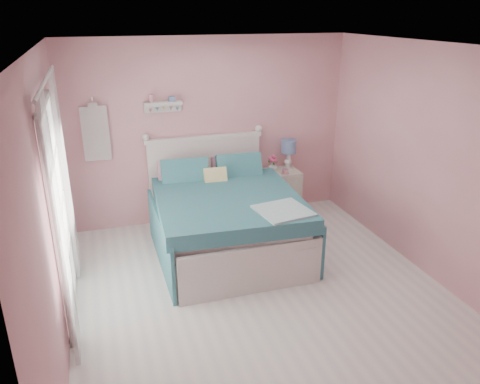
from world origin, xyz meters
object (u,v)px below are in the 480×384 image
vase (273,166)px  nightstand (282,192)px  table_lamp (289,148)px  teacup (285,172)px  bed (225,219)px

vase → nightstand: bearing=-16.4°
table_lamp → teacup: 0.38m
table_lamp → vase: table_lamp is taller
bed → vase: bed is taller
nightstand → vase: (-0.14, 0.04, 0.41)m
bed → teacup: (1.11, 0.69, 0.31)m
bed → nightstand: 1.41m
teacup → nightstand: bearing=82.2°
nightstand → vase: bearing=163.6°
nightstand → bed: bearing=-143.5°
table_lamp → teacup: bearing=-122.1°
nightstand → teacup: size_ratio=7.70×
nightstand → vase: size_ratio=5.00×
bed → teacup: bed is taller
table_lamp → vase: 0.35m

